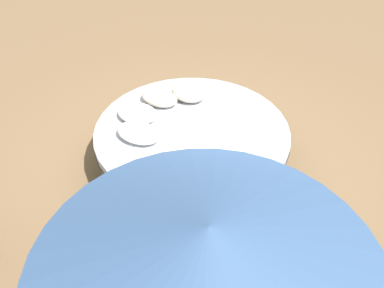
{
  "coord_description": "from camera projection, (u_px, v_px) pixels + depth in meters",
  "views": [
    {
      "loc": [
        1.92,
        -3.62,
        3.78
      ],
      "look_at": [
        0.0,
        0.0,
        0.35
      ],
      "focal_mm": 40.67,
      "sensor_mm": 36.0,
      "label": 1
    }
  ],
  "objects": [
    {
      "name": "round_bed",
      "position": [
        192.0,
        147.0,
        5.37
      ],
      "size": [
        2.35,
        2.35,
        0.59
      ],
      "color": "#4C726B",
      "rests_on": "ground_plane"
    },
    {
      "name": "throw_pillow_1",
      "position": [
        159.0,
        98.0,
        5.55
      ],
      "size": [
        0.49,
        0.33,
        0.16
      ],
      "primitive_type": "ellipsoid",
      "color": "beige",
      "rests_on": "round_bed"
    },
    {
      "name": "throw_pillow_3",
      "position": [
        139.0,
        133.0,
        5.0
      ],
      "size": [
        0.54,
        0.36,
        0.17
      ],
      "primitive_type": "ellipsoid",
      "color": "white",
      "rests_on": "round_bed"
    },
    {
      "name": "patio_chair",
      "position": [
        78.0,
        270.0,
        3.72
      ],
      "size": [
        0.55,
        0.53,
        0.98
      ],
      "rotation": [
        0.0,
        0.0,
        3.21
      ],
      "color": "#333338",
      "rests_on": "ground_plane"
    },
    {
      "name": "ground_plane",
      "position": [
        192.0,
        165.0,
        5.57
      ],
      "size": [
        16.0,
        16.0,
        0.0
      ],
      "primitive_type": "plane",
      "color": "brown"
    },
    {
      "name": "throw_pillow_0",
      "position": [
        189.0,
        92.0,
        5.62
      ],
      "size": [
        0.46,
        0.38,
        0.21
      ],
      "primitive_type": "ellipsoid",
      "color": "beige",
      "rests_on": "round_bed"
    },
    {
      "name": "patio_umbrella",
      "position": [
        208.0,
        251.0,
        2.19
      ],
      "size": [
        1.95,
        1.95,
        2.15
      ],
      "color": "#262628",
      "rests_on": "ground_plane"
    },
    {
      "name": "throw_pillow_2",
      "position": [
        137.0,
        113.0,
        5.31
      ],
      "size": [
        0.51,
        0.4,
        0.15
      ],
      "primitive_type": "ellipsoid",
      "color": "silver",
      "rests_on": "round_bed"
    }
  ]
}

